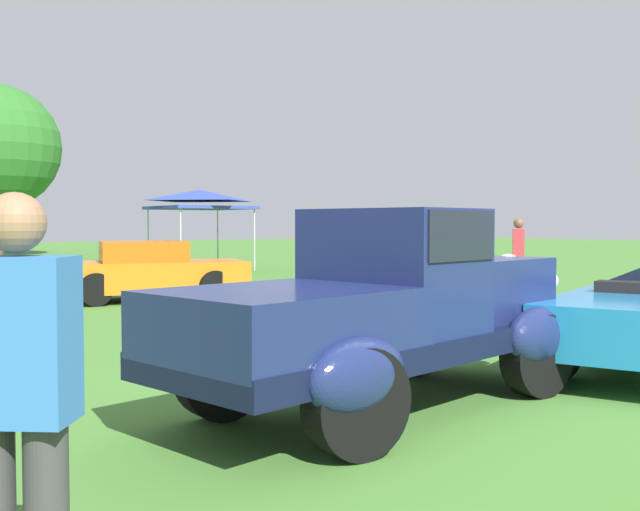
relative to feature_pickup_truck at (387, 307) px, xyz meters
The scene contains 8 objects.
ground_plane 0.93m from the feature_pickup_truck, 31.38° to the left, with size 120.00×120.00×0.00m, color #42752D.
feature_pickup_truck is the anchor object (origin of this frame).
show_car_orange 9.80m from the feature_pickup_truck, 79.51° to the left, with size 4.12×2.64×1.22m.
show_car_cream 12.48m from the feature_pickup_truck, 46.59° to the left, with size 4.11×2.31×1.22m.
spectator_near_truck 10.76m from the feature_pickup_truck, 34.50° to the left, with size 0.46×0.45×1.69m.
spectator_by_row 4.03m from the feature_pickup_truck, 149.28° to the right, with size 0.46×0.44×1.69m.
spectator_far_side 6.07m from the feature_pickup_truck, 48.43° to the left, with size 0.38×0.46×1.69m.
canopy_tent_center_field 19.43m from the feature_pickup_truck, 68.77° to the left, with size 2.93×2.93×2.71m.
Camera 1 is at (-4.40, -5.05, 1.58)m, focal length 42.10 mm.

